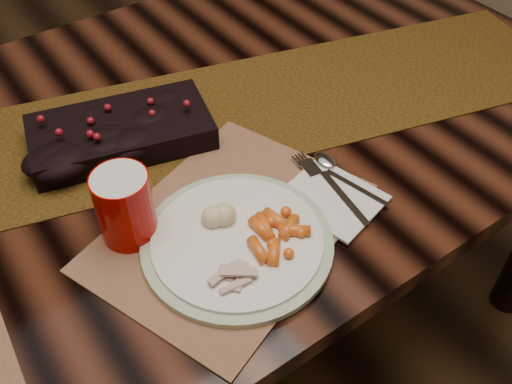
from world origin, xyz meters
TOP-DOWN VIEW (x-y plane):
  - floor at (0.00, 0.00)m, footprint 5.00×5.00m
  - dining_table at (0.00, 0.00)m, footprint 1.80×1.00m
  - table_runner at (0.05, 0.01)m, footprint 1.66×0.74m
  - centerpiece at (-0.08, 0.02)m, footprint 0.35×0.24m
  - placemat_main at (-0.03, -0.26)m, footprint 0.51×0.45m
  - dinner_plate at (-0.04, -0.30)m, footprint 0.33×0.33m
  - baby_carrots at (-0.00, -0.33)m, footprint 0.11×0.10m
  - mashed_potatoes at (-0.04, -0.25)m, footprint 0.07×0.06m
  - turkey_shreds at (-0.08, -0.36)m, footprint 0.07×0.06m
  - napkin at (0.14, -0.31)m, footprint 0.17×0.18m
  - fork at (0.16, -0.30)m, footprint 0.05×0.17m
  - spoon at (0.19, -0.29)m, footprint 0.07×0.16m
  - red_cup at (-0.16, -0.18)m, footprint 0.10×0.10m

SIDE VIEW (x-z plane):
  - floor at x=0.00m, z-range 0.00..0.00m
  - dining_table at x=0.00m, z-range 0.00..0.75m
  - table_runner at x=0.05m, z-range 0.75..0.75m
  - placemat_main at x=-0.03m, z-range 0.75..0.75m
  - napkin at x=0.14m, z-range 0.75..0.76m
  - spoon at x=0.19m, z-range 0.76..0.76m
  - fork at x=0.16m, z-range 0.76..0.76m
  - dinner_plate at x=-0.04m, z-range 0.75..0.77m
  - turkey_shreds at x=-0.08m, z-range 0.77..0.78m
  - baby_carrots at x=0.00m, z-range 0.77..0.79m
  - centerpiece at x=-0.08m, z-range 0.75..0.82m
  - mashed_potatoes at x=-0.04m, z-range 0.77..0.81m
  - red_cup at x=-0.16m, z-range 0.75..0.87m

